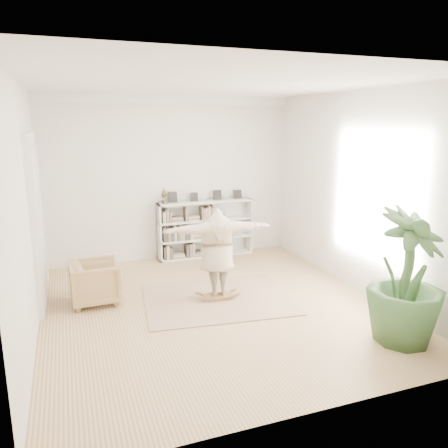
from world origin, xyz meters
The scene contains 9 objects.
floor centered at (0.00, 0.00, 0.00)m, with size 6.00×6.00×0.00m, color #976D4E.
room_shell centered at (0.00, 2.94, 3.51)m, with size 6.00×6.00×6.00m.
doors centered at (-2.70, 1.30, 1.40)m, with size 0.09×1.78×2.92m.
bookshelf centered at (0.74, 2.82, 0.64)m, with size 2.20×0.35×1.64m.
armchair centered at (-1.85, 0.85, 0.37)m, with size 0.79×0.81×0.74m, color tan.
rug centered at (0.15, 0.27, 0.01)m, with size 2.50×2.00×0.02m, color tan.
rocker_board centered at (0.15, 0.27, 0.07)m, with size 0.54×0.36×0.11m.
person centered at (0.15, 0.27, 0.90)m, with size 1.90×0.52×1.54m, color #C2AC91.
houseplant centered at (2.11, -2.04, 0.95)m, with size 1.06×1.06×1.90m, color #32542A.
Camera 1 is at (-2.18, -6.51, 3.00)m, focal length 35.00 mm.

